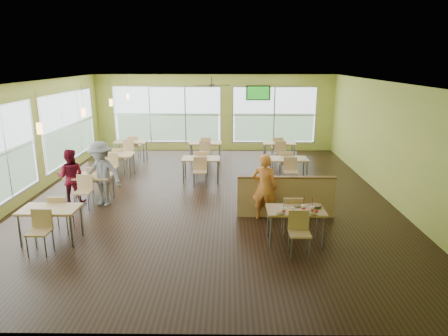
{
  "coord_description": "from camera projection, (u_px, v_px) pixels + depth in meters",
  "views": [
    {
      "loc": [
        0.59,
        -10.85,
        3.78
      ],
      "look_at": [
        0.47,
        -1.16,
        1.14
      ],
      "focal_mm": 32.0,
      "sensor_mm": 36.0,
      "label": 1
    }
  ],
  "objects": [
    {
      "name": "cup_red_far",
      "position": [
        312.0,
        210.0,
        8.13
      ],
      "size": [
        0.11,
        0.11,
        0.38
      ],
      "color": "white",
      "rests_on": "main_table"
    },
    {
      "name": "cup_blue",
      "position": [
        284.0,
        211.0,
        8.1
      ],
      "size": [
        0.09,
        0.09,
        0.34
      ],
      "color": "white",
      "rests_on": "main_table"
    },
    {
      "name": "pendant_lights",
      "position": [
        98.0,
        107.0,
        11.51
      ],
      "size": [
        0.11,
        7.31,
        0.86
      ],
      "color": "#2D2119",
      "rests_on": "ceiling"
    },
    {
      "name": "cup_yellow",
      "position": [
        293.0,
        210.0,
        8.16
      ],
      "size": [
        0.08,
        0.08,
        0.3
      ],
      "color": "white",
      "rests_on": "main_table"
    },
    {
      "name": "ketchup_cup",
      "position": [
        317.0,
        211.0,
        8.2
      ],
      "size": [
        0.06,
        0.06,
        0.03
      ],
      "primitive_type": "cylinder",
      "color": "red",
      "rests_on": "main_table"
    },
    {
      "name": "main_table",
      "position": [
        296.0,
        215.0,
        8.39
      ],
      "size": [
        1.22,
        1.52,
        0.87
      ],
      "color": "tan",
      "rests_on": "floor"
    },
    {
      "name": "room",
      "position": [
        208.0,
        141.0,
        11.05
      ],
      "size": [
        12.0,
        12.04,
        3.2
      ],
      "color": "black",
      "rests_on": "ground"
    },
    {
      "name": "patron_maroon",
      "position": [
        71.0,
        176.0,
        10.73
      ],
      "size": [
        0.78,
        0.63,
        1.49
      ],
      "primitive_type": "imported",
      "rotation": [
        0.0,
        0.0,
        3.24
      ],
      "color": "#5D0C1A",
      "rests_on": "floor"
    },
    {
      "name": "dining_tables",
      "position": [
        178.0,
        160.0,
        12.97
      ],
      "size": [
        6.92,
        8.72,
        0.87
      ],
      "color": "tan",
      "rests_on": "floor"
    },
    {
      "name": "man_plaid",
      "position": [
        264.0,
        187.0,
        9.58
      ],
      "size": [
        0.69,
        0.56,
        1.64
      ],
      "primitive_type": "imported",
      "rotation": [
        0.0,
        0.0,
        2.82
      ],
      "color": "#F3491B",
      "rests_on": "floor"
    },
    {
      "name": "ceiling_fan",
      "position": [
        212.0,
        85.0,
        13.59
      ],
      "size": [
        1.25,
        1.25,
        0.29
      ],
      "color": "#2D2119",
      "rests_on": "ceiling"
    },
    {
      "name": "tv_backwall",
      "position": [
        258.0,
        93.0,
        16.49
      ],
      "size": [
        1.0,
        0.07,
        0.6
      ],
      "color": "black",
      "rests_on": "wall_back"
    },
    {
      "name": "food_basket",
      "position": [
        315.0,
        206.0,
        8.45
      ],
      "size": [
        0.27,
        0.27,
        0.06
      ],
      "color": "black",
      "rests_on": "main_table"
    },
    {
      "name": "wrapper_left",
      "position": [
        280.0,
        214.0,
        8.06
      ],
      "size": [
        0.18,
        0.17,
        0.04
      ],
      "primitive_type": "ellipsoid",
      "rotation": [
        0.0,
        0.0,
        0.14
      ],
      "color": "olive",
      "rests_on": "main_table"
    },
    {
      "name": "wrapper_mid",
      "position": [
        297.0,
        206.0,
        8.5
      ],
      "size": [
        0.19,
        0.17,
        0.04
      ],
      "primitive_type": "ellipsoid",
      "rotation": [
        0.0,
        0.0,
        -0.09
      ],
      "color": "olive",
      "rests_on": "main_table"
    },
    {
      "name": "patron_grey",
      "position": [
        102.0,
        174.0,
        10.54
      ],
      "size": [
        1.27,
        0.95,
        1.74
      ],
      "primitive_type": "imported",
      "rotation": [
        0.0,
        0.0,
        -0.29
      ],
      "color": "slate",
      "rests_on": "floor"
    },
    {
      "name": "cup_red_near",
      "position": [
        304.0,
        208.0,
        8.25
      ],
      "size": [
        0.1,
        0.1,
        0.35
      ],
      "color": "white",
      "rests_on": "main_table"
    },
    {
      "name": "window_bays",
      "position": [
        137.0,
        127.0,
        14.08
      ],
      "size": [
        9.24,
        10.24,
        2.38
      ],
      "color": "white",
      "rests_on": "room"
    },
    {
      "name": "wrapper_right",
      "position": [
        313.0,
        214.0,
        8.06
      ],
      "size": [
        0.18,
        0.17,
        0.04
      ],
      "primitive_type": "ellipsoid",
      "rotation": [
        0.0,
        0.0,
        0.23
      ],
      "color": "olive",
      "rests_on": "main_table"
    },
    {
      "name": "half_wall_divider",
      "position": [
        286.0,
        197.0,
        9.81
      ],
      "size": [
        2.4,
        0.14,
        1.04
      ],
      "color": "tan",
      "rests_on": "floor"
    }
  ]
}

